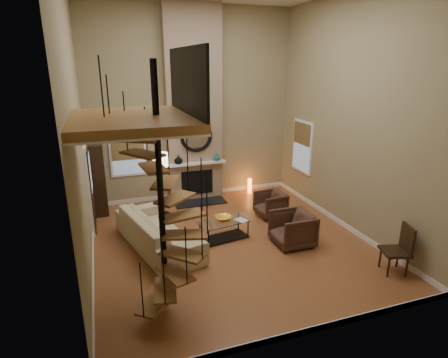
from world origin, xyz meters
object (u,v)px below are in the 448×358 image
object	(u,v)px
sofa	(157,231)
coffee_table	(224,227)
armchair_far	(296,229)
accent_lamp	(250,186)
armchair_near	(273,204)
floor_lamp	(161,165)
hutch	(97,179)
side_chair	(400,248)

from	to	relation	value
sofa	coffee_table	bearing A→B (deg)	-108.16
armchair_far	accent_lamp	size ratio (longest dim) A/B	1.90
sofa	armchair_near	distance (m)	3.28
accent_lamp	floor_lamp	bearing A→B (deg)	-164.21
sofa	coffee_table	size ratio (longest dim) A/B	2.09
hutch	armchair_far	size ratio (longest dim) A/B	2.29
floor_lamp	accent_lamp	world-z (taller)	floor_lamp
hutch	side_chair	distance (m)	7.51
armchair_far	floor_lamp	bearing A→B (deg)	-134.96
floor_lamp	accent_lamp	xyz separation A→B (m)	(2.87, 0.81, -1.16)
armchair_far	accent_lamp	bearing A→B (deg)	175.32
armchair_far	floor_lamp	distance (m)	3.80
sofa	coffee_table	world-z (taller)	sofa
sofa	armchair_near	world-z (taller)	sofa
hutch	armchair_near	world-z (taller)	hutch
coffee_table	armchair_far	bearing A→B (deg)	-26.80
floor_lamp	side_chair	distance (m)	5.87
sofa	armchair_far	world-z (taller)	sofa
coffee_table	accent_lamp	size ratio (longest dim) A/B	2.82
sofa	hutch	bearing A→B (deg)	9.99
sofa	accent_lamp	bearing A→B (deg)	-66.80
armchair_far	coffee_table	bearing A→B (deg)	-116.47
hutch	coffee_table	xyz separation A→B (m)	(2.72, -2.65, -0.67)
hutch	accent_lamp	bearing A→B (deg)	0.24
hutch	coffee_table	size ratio (longest dim) A/B	1.54
sofa	floor_lamp	bearing A→B (deg)	-28.65
sofa	armchair_far	bearing A→B (deg)	-120.18
armchair_near	floor_lamp	xyz separation A→B (m)	(-2.76, 1.03, 1.06)
sofa	accent_lamp	distance (m)	4.19
coffee_table	accent_lamp	distance (m)	3.20
sofa	armchair_near	bearing A→B (deg)	-91.86
hutch	armchair_near	bearing A→B (deg)	-22.69
armchair_near	coffee_table	xyz separation A→B (m)	(-1.65, -0.82, -0.07)
hutch	sofa	world-z (taller)	hutch
floor_lamp	accent_lamp	bearing A→B (deg)	15.79
armchair_near	armchair_far	xyz separation A→B (m)	(-0.19, -1.56, 0.00)
hutch	coffee_table	world-z (taller)	hutch
floor_lamp	sofa	bearing A→B (deg)	-103.95
coffee_table	sofa	bearing A→B (deg)	176.54
hutch	floor_lamp	size ratio (longest dim) A/B	1.14
armchair_far	side_chair	distance (m)	2.17
hutch	armchair_far	xyz separation A→B (m)	(4.18, -3.39, -0.60)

